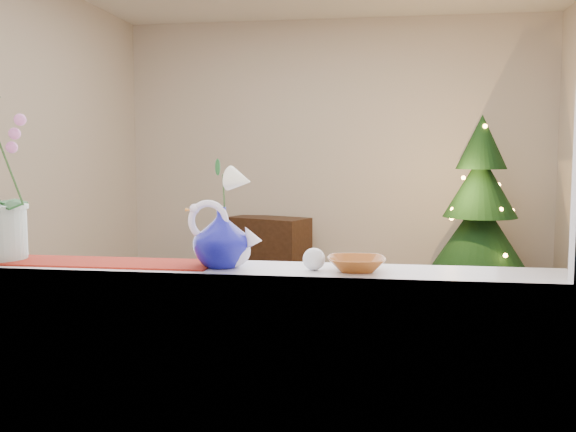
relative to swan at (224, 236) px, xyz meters
name	(u,v)px	position (x,y,z in m)	size (l,w,h in m)	color
ground	(308,338)	(-0.01, 2.39, -1.02)	(5.00, 5.00, 0.00)	#362516
wall_back	(336,148)	(-0.01, 4.89, 0.33)	(4.50, 0.10, 2.70)	beige
wall_front	(208,132)	(-0.01, -0.11, 0.33)	(4.50, 0.10, 2.70)	beige
wall_left	(4,145)	(-2.26, 2.39, 0.33)	(0.10, 5.00, 2.70)	beige
window_apron	(215,420)	(-0.01, -0.07, -0.58)	(2.20, 0.08, 0.88)	white
windowsill	(221,273)	(-0.01, 0.02, -0.12)	(2.20, 0.26, 0.04)	white
window_frame	(210,13)	(-0.01, -0.08, 0.68)	(2.22, 0.06, 1.60)	white
runner	(110,263)	(-0.39, 0.02, -0.10)	(0.70, 0.20, 0.01)	maroon
swan	(224,236)	(0.00, 0.00, 0.00)	(0.24, 0.11, 0.20)	silver
blue_vase	(222,233)	(-0.01, 0.01, 0.01)	(0.21, 0.21, 0.22)	#0A0B73
lily	(221,172)	(-0.01, 0.01, 0.20)	(0.12, 0.07, 0.17)	white
paperweight	(314,259)	(0.29, 0.00, -0.07)	(0.07, 0.07, 0.07)	silver
amber_dish	(356,265)	(0.42, 0.00, -0.08)	(0.15, 0.15, 0.04)	#9C521D
xmas_tree	(480,203)	(1.39, 4.22, -0.20)	(0.90, 0.90, 1.65)	black
side_table	(269,246)	(-0.70, 4.64, -0.71)	(0.83, 0.41, 0.62)	black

